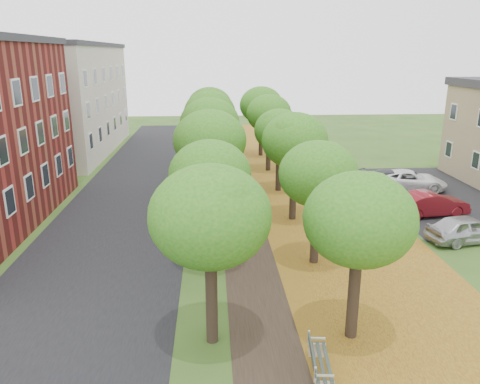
{
  "coord_description": "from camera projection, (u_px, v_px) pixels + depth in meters",
  "views": [
    {
      "loc": [
        -2.12,
        -13.89,
        9.43
      ],
      "look_at": [
        -0.67,
        9.34,
        2.5
      ],
      "focal_mm": 35.0,
      "sensor_mm": 36.0,
      "label": 1
    }
  ],
  "objects": [
    {
      "name": "footpath",
      "position": [
        245.0,
        204.0,
        30.45
      ],
      "size": [
        3.2,
        70.0,
        0.01
      ],
      "primitive_type": "cube",
      "color": "black",
      "rests_on": "ground"
    },
    {
      "name": "tree_row_west",
      "position": [
        210.0,
        137.0,
        29.05
      ],
      "size": [
        3.79,
        33.79,
        6.08
      ],
      "color": "black",
      "rests_on": "ground"
    },
    {
      "name": "leaf_verge",
      "position": [
        321.0,
        202.0,
        30.74
      ],
      "size": [
        7.5,
        70.0,
        0.01
      ],
      "primitive_type": "cube",
      "color": "olive",
      "rests_on": "ground"
    },
    {
      "name": "tree_row_east",
      "position": [
        286.0,
        136.0,
        29.34
      ],
      "size": [
        3.79,
        33.79,
        6.08
      ],
      "color": "black",
      "rests_on": "ground"
    },
    {
      "name": "building_cream",
      "position": [
        56.0,
        99.0,
        45.17
      ],
      "size": [
        10.3,
        20.3,
        10.4
      ],
      "color": "beige",
      "rests_on": "ground"
    },
    {
      "name": "street_asphalt",
      "position": [
        129.0,
        206.0,
        30.0
      ],
      "size": [
        8.0,
        70.0,
        0.01
      ],
      "primitive_type": "cube",
      "color": "black",
      "rests_on": "ground"
    },
    {
      "name": "car_red",
      "position": [
        431.0,
        204.0,
        28.06
      ],
      "size": [
        4.64,
        2.18,
        1.47
      ],
      "primitive_type": "imported",
      "rotation": [
        0.0,
        0.0,
        1.72
      ],
      "color": "maroon",
      "rests_on": "ground"
    },
    {
      "name": "car_white",
      "position": [
        409.0,
        180.0,
        33.42
      ],
      "size": [
        5.41,
        3.05,
        1.43
      ],
      "primitive_type": "imported",
      "rotation": [
        0.0,
        0.0,
        1.43
      ],
      "color": "silver",
      "rests_on": "ground"
    },
    {
      "name": "parking_lot",
      "position": [
        439.0,
        196.0,
        32.21
      ],
      "size": [
        9.0,
        16.0,
        0.01
      ],
      "primitive_type": "cube",
      "color": "black",
      "rests_on": "ground"
    },
    {
      "name": "car_grey",
      "position": [
        394.0,
        180.0,
        33.7
      ],
      "size": [
        4.91,
        2.85,
        1.34
      ],
      "primitive_type": "imported",
      "rotation": [
        0.0,
        0.0,
        1.35
      ],
      "color": "#333338",
      "rests_on": "ground"
    },
    {
      "name": "ground",
      "position": [
        276.0,
        338.0,
        16.1
      ],
      "size": [
        120.0,
        120.0,
        0.0
      ],
      "primitive_type": "plane",
      "color": "#2D4C19",
      "rests_on": "ground"
    },
    {
      "name": "car_silver",
      "position": [
        467.0,
        229.0,
        24.11
      ],
      "size": [
        4.46,
        2.42,
        1.44
      ],
      "primitive_type": "imported",
      "rotation": [
        0.0,
        0.0,
        1.75
      ],
      "color": "#ACACB1",
      "rests_on": "ground"
    },
    {
      "name": "bench",
      "position": [
        319.0,
        362.0,
        14.11
      ],
      "size": [
        0.77,
        2.03,
        0.93
      ],
      "rotation": [
        0.0,
        0.0,
        1.47
      ],
      "color": "#2A352E",
      "rests_on": "ground"
    }
  ]
}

